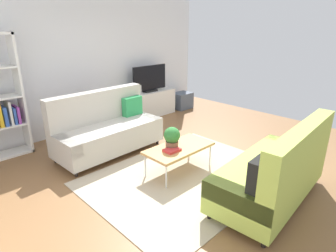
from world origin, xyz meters
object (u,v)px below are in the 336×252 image
at_px(couch_beige, 107,129).
at_px(storage_trunk, 182,101).
at_px(potted_plant, 172,137).
at_px(coffee_table, 179,149).
at_px(couch_green, 276,171).
at_px(bottle_0, 137,91).
at_px(bottle_1, 140,89).
at_px(tv, 150,79).
at_px(table_book_0, 172,150).
at_px(tv_console, 150,104).
at_px(vase_0, 129,91).

height_order(couch_beige, storage_trunk, couch_beige).
bearing_deg(potted_plant, coffee_table, -28.38).
height_order(couch_green, storage_trunk, couch_green).
relative_size(bottle_0, bottle_1, 0.80).
height_order(couch_beige, bottle_0, couch_beige).
height_order(storage_trunk, bottle_0, bottle_0).
distance_m(couch_beige, couch_green, 2.92).
bearing_deg(potted_plant, couch_beige, 101.85).
bearing_deg(coffee_table, storage_trunk, 42.19).
bearing_deg(tv, potted_plant, -124.40).
distance_m(storage_trunk, table_book_0, 3.77).
distance_m(table_book_0, bottle_0, 2.86).
bearing_deg(tv_console, bottle_1, -173.00).
xyz_separation_m(bottle_0, bottle_1, (0.09, 0.00, 0.02)).
distance_m(couch_green, coffee_table, 1.45).
relative_size(coffee_table, storage_trunk, 2.12).
xyz_separation_m(tv_console, vase_0, (-0.58, 0.05, 0.41)).
height_order(storage_trunk, vase_0, vase_0).
distance_m(couch_green, vase_0, 4.07).
bearing_deg(couch_beige, couch_green, 101.29).
bearing_deg(bottle_1, couch_beige, -147.01).
bearing_deg(storage_trunk, couch_green, -121.81).
bearing_deg(vase_0, couch_green, -100.00).
relative_size(coffee_table, bottle_1, 5.20).
distance_m(tv_console, vase_0, 0.71).
distance_m(tv_console, potted_plant, 2.99).
bearing_deg(table_book_0, bottle_0, 61.93).
bearing_deg(potted_plant, bottle_0, 62.65).
bearing_deg(tv, bottle_0, -177.27).
relative_size(couch_beige, bottle_0, 11.37).
bearing_deg(tv_console, vase_0, 175.07).
bearing_deg(tv_console, tv, -90.00).
height_order(coffee_table, potted_plant, potted_plant).
relative_size(couch_green, tv_console, 1.40).
bearing_deg(storage_trunk, bottle_1, 177.59).
relative_size(couch_green, potted_plant, 5.82).
height_order(tv, potted_plant, tv).
bearing_deg(storage_trunk, bottle_0, 177.74).
height_order(couch_green, potted_plant, couch_green).
xyz_separation_m(table_book_0, bottle_1, (1.43, 2.51, 0.31)).
xyz_separation_m(potted_plant, bottle_0, (1.26, 2.43, 0.13)).
distance_m(coffee_table, storage_trunk, 3.61).
bearing_deg(bottle_0, potted_plant, -117.35).
bearing_deg(bottle_1, coffee_table, -116.66).
distance_m(couch_beige, storage_trunk, 3.23).
bearing_deg(tv_console, table_book_0, -124.58).
bearing_deg(coffee_table, tv, 57.86).
height_order(couch_beige, coffee_table, couch_beige).
bearing_deg(table_book_0, vase_0, 65.62).
distance_m(bottle_0, bottle_1, 0.10).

